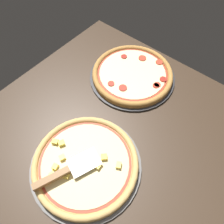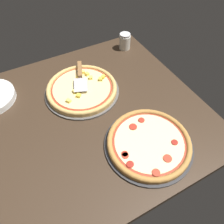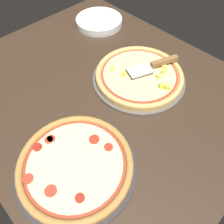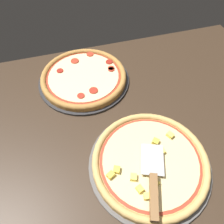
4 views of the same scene
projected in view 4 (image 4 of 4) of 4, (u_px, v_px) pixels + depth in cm
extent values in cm
cube|color=#38281C|center=(155.00, 125.00, 83.76)|extent=(123.82, 104.94, 3.60)
cylinder|color=#565451|center=(149.00, 164.00, 71.65)|extent=(39.85, 39.85, 1.00)
cylinder|color=#DBAD60|center=(150.00, 162.00, 70.45)|extent=(37.45, 37.45, 2.05)
torus|color=#DBAD60|center=(150.00, 161.00, 69.63)|extent=(37.45, 37.45, 2.24)
cylinder|color=#A33823|center=(150.00, 161.00, 69.57)|extent=(32.56, 32.56, 0.15)
cylinder|color=beige|center=(150.00, 161.00, 69.47)|extent=(30.71, 30.71, 0.40)
cube|color=#F9E05B|center=(170.00, 135.00, 74.19)|extent=(2.57, 2.78, 1.44)
cube|color=#F9E05B|center=(162.00, 151.00, 70.47)|extent=(2.10, 2.13, 1.44)
cube|color=yellow|center=(156.00, 142.00, 72.64)|extent=(2.93, 2.93, 1.44)
cube|color=#F9E05B|center=(134.00, 177.00, 65.23)|extent=(2.51, 2.60, 1.44)
cube|color=#F4D64C|center=(140.00, 189.00, 63.09)|extent=(2.25, 2.42, 1.44)
cube|color=#F4D64C|center=(155.00, 183.00, 64.17)|extent=(2.73, 2.87, 1.44)
cube|color=yellow|center=(111.00, 175.00, 65.63)|extent=(2.77, 2.57, 1.44)
cube|color=#F9E05B|center=(147.00, 196.00, 61.85)|extent=(2.40, 2.10, 1.44)
cube|color=yellow|center=(117.00, 170.00, 66.63)|extent=(2.77, 2.84, 1.44)
cylinder|color=#2D2D30|center=(84.00, 80.00, 95.67)|extent=(39.20, 39.20, 1.00)
cylinder|color=#B77F3D|center=(84.00, 78.00, 94.61)|extent=(36.85, 36.85, 1.67)
torus|color=#B77F3D|center=(84.00, 76.00, 93.95)|extent=(36.85, 36.85, 2.37)
cylinder|color=#A33823|center=(84.00, 76.00, 93.89)|extent=(32.03, 32.03, 0.15)
cylinder|color=beige|center=(84.00, 76.00, 93.79)|extent=(30.22, 30.22, 0.40)
cylinder|color=#AD2D1E|center=(81.00, 96.00, 86.29)|extent=(2.96, 2.96, 0.40)
cylinder|color=#B73823|center=(75.00, 61.00, 99.23)|extent=(3.65, 3.65, 0.40)
cylinder|color=#B73823|center=(90.00, 54.00, 102.16)|extent=(3.25, 3.25, 0.40)
cylinder|color=#AD2D1E|center=(111.00, 69.00, 95.73)|extent=(2.81, 2.81, 0.40)
cylinder|color=#AD2D1E|center=(94.00, 90.00, 88.05)|extent=(3.59, 3.59, 0.40)
cylinder|color=maroon|center=(109.00, 62.00, 98.80)|extent=(3.07, 3.07, 0.40)
cylinder|color=maroon|center=(60.00, 71.00, 95.20)|extent=(2.85, 2.85, 0.40)
cylinder|color=#B73823|center=(111.00, 68.00, 96.25)|extent=(2.91, 2.91, 0.40)
cube|color=#B7B7BC|center=(152.00, 159.00, 67.85)|extent=(10.31, 12.27, 0.24)
cube|color=olive|center=(154.00, 196.00, 60.13)|extent=(6.67, 12.64, 2.00)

